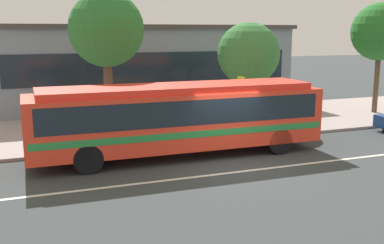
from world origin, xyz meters
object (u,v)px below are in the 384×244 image
(transit_bus, at_px, (179,115))
(street_tree_near_stop, at_px, (106,30))
(pedestrian_waiting_near_sign, at_px, (73,123))
(bus_stop_sign, at_px, (241,97))
(street_tree_mid_block, at_px, (248,54))
(street_tree_far_end, at_px, (380,32))

(transit_bus, height_order, street_tree_near_stop, street_tree_near_stop)
(pedestrian_waiting_near_sign, distance_m, bus_stop_sign, 7.32)
(street_tree_mid_block, bearing_deg, bus_stop_sign, -123.06)
(street_tree_near_stop, relative_size, street_tree_far_end, 1.03)
(bus_stop_sign, bearing_deg, street_tree_near_stop, 155.45)
(street_tree_far_end, bearing_deg, street_tree_near_stop, 179.42)
(bus_stop_sign, xyz_separation_m, street_tree_near_stop, (-5.42, 2.47, 2.93))
(pedestrian_waiting_near_sign, height_order, street_tree_far_end, street_tree_far_end)
(bus_stop_sign, xyz_separation_m, street_tree_far_end, (9.66, 2.32, 2.84))
(street_tree_near_stop, bearing_deg, street_tree_far_end, -0.58)
(bus_stop_sign, height_order, street_tree_mid_block, street_tree_mid_block)
(street_tree_mid_block, xyz_separation_m, street_tree_far_end, (7.97, -0.28, 1.09))
(street_tree_mid_block, bearing_deg, transit_bus, -138.60)
(transit_bus, height_order, pedestrian_waiting_near_sign, transit_bus)
(transit_bus, height_order, street_tree_far_end, street_tree_far_end)
(street_tree_mid_block, distance_m, street_tree_far_end, 8.05)
(pedestrian_waiting_near_sign, relative_size, street_tree_near_stop, 0.27)
(bus_stop_sign, bearing_deg, street_tree_far_end, 13.51)
(bus_stop_sign, bearing_deg, street_tree_mid_block, 56.94)
(street_tree_near_stop, bearing_deg, transit_bus, -68.85)
(pedestrian_waiting_near_sign, bearing_deg, street_tree_mid_block, 15.77)
(pedestrian_waiting_near_sign, xyz_separation_m, street_tree_far_end, (16.95, 2.25, 3.51))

